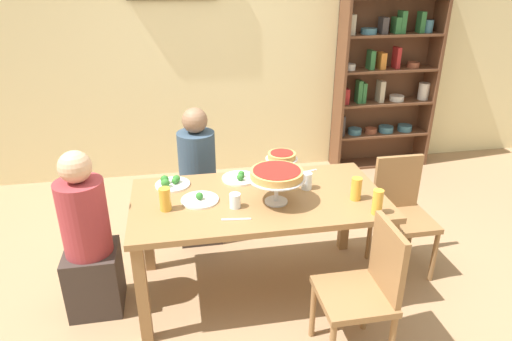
# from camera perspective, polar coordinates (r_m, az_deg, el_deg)

# --- Properties ---
(ground_plane) EXTENTS (12.00, 12.00, 0.00)m
(ground_plane) POSITION_cam_1_polar(r_m,az_deg,el_deg) (3.44, 0.31, -14.34)
(ground_plane) COLOR #9E7A56
(rear_partition) EXTENTS (8.00, 0.12, 2.80)m
(rear_partition) POSITION_cam_1_polar(r_m,az_deg,el_deg) (4.92, -4.59, 15.54)
(rear_partition) COLOR beige
(rear_partition) RESTS_ON ground_plane
(dining_table) EXTENTS (1.68, 0.87, 0.74)m
(dining_table) POSITION_cam_1_polar(r_m,az_deg,el_deg) (3.07, 0.34, -4.84)
(dining_table) COLOR olive
(dining_table) RESTS_ON ground_plane
(bookshelf) EXTENTS (1.10, 0.30, 2.21)m
(bookshelf) POSITION_cam_1_polar(r_m,az_deg,el_deg) (5.28, 16.07, 12.53)
(bookshelf) COLOR brown
(bookshelf) RESTS_ON ground_plane
(diner_far_left) EXTENTS (0.34, 0.34, 1.15)m
(diner_far_left) POSITION_cam_1_polar(r_m,az_deg,el_deg) (3.78, -7.22, -1.82)
(diner_far_left) COLOR #382D28
(diner_far_left) RESTS_ON ground_plane
(diner_head_west) EXTENTS (0.34, 0.34, 1.15)m
(diner_head_west) POSITION_cam_1_polar(r_m,az_deg,el_deg) (3.17, -20.20, -8.84)
(diner_head_west) COLOR #382D28
(diner_head_west) RESTS_ON ground_plane
(chair_head_east) EXTENTS (0.40, 0.40, 0.87)m
(chair_head_east) POSITION_cam_1_polar(r_m,az_deg,el_deg) (3.57, 17.70, -4.64)
(chair_head_east) COLOR olive
(chair_head_east) RESTS_ON ground_plane
(chair_near_right) EXTENTS (0.40, 0.40, 0.87)m
(chair_near_right) POSITION_cam_1_polar(r_m,az_deg,el_deg) (2.73, 13.63, -13.95)
(chair_near_right) COLOR olive
(chair_near_right) RESTS_ON ground_plane
(deep_dish_pizza_stand) EXTENTS (0.37, 0.37, 0.23)m
(deep_dish_pizza_stand) POSITION_cam_1_polar(r_m,az_deg,el_deg) (2.89, 2.60, -0.64)
(deep_dish_pizza_stand) COLOR silver
(deep_dish_pizza_stand) RESTS_ON dining_table
(personal_pizza_stand) EXTENTS (0.23, 0.23, 0.22)m
(personal_pizza_stand) POSITION_cam_1_polar(r_m,az_deg,el_deg) (3.19, 3.23, 1.36)
(personal_pizza_stand) COLOR silver
(personal_pizza_stand) RESTS_ON dining_table
(salad_plate_near_diner) EXTENTS (0.25, 0.25, 0.06)m
(salad_plate_near_diner) POSITION_cam_1_polar(r_m,az_deg,el_deg) (3.00, -7.06, -3.59)
(salad_plate_near_diner) COLOR white
(salad_plate_near_diner) RESTS_ON dining_table
(salad_plate_far_diner) EXTENTS (0.24, 0.24, 0.07)m
(salad_plate_far_diner) POSITION_cam_1_polar(r_m,az_deg,el_deg) (3.23, -10.59, -1.52)
(salad_plate_far_diner) COLOR white
(salad_plate_far_diner) RESTS_ON dining_table
(salad_plate_spare) EXTENTS (0.25, 0.25, 0.06)m
(salad_plate_spare) POSITION_cam_1_polar(r_m,az_deg,el_deg) (3.27, -2.05, -0.91)
(salad_plate_spare) COLOR white
(salad_plate_spare) RESTS_ON dining_table
(beer_glass_amber_tall) EXTENTS (0.07, 0.07, 0.15)m
(beer_glass_amber_tall) POSITION_cam_1_polar(r_m,az_deg,el_deg) (2.90, -11.32, -3.55)
(beer_glass_amber_tall) COLOR gold
(beer_glass_amber_tall) RESTS_ON dining_table
(beer_glass_amber_short) EXTENTS (0.07, 0.07, 0.16)m
(beer_glass_amber_short) POSITION_cam_1_polar(r_m,az_deg,el_deg) (2.90, 14.98, -3.83)
(beer_glass_amber_short) COLOR gold
(beer_glass_amber_short) RESTS_ON dining_table
(beer_glass_amber_spare) EXTENTS (0.07, 0.07, 0.15)m
(beer_glass_amber_spare) POSITION_cam_1_polar(r_m,az_deg,el_deg) (3.04, 12.44, -2.25)
(beer_glass_amber_spare) COLOR gold
(beer_glass_amber_spare) RESTS_ON dining_table
(water_glass_clear_near) EXTENTS (0.07, 0.07, 0.12)m
(water_glass_clear_near) POSITION_cam_1_polar(r_m,az_deg,el_deg) (3.14, 6.37, -1.30)
(water_glass_clear_near) COLOR white
(water_glass_clear_near) RESTS_ON dining_table
(water_glass_clear_far) EXTENTS (0.07, 0.07, 0.09)m
(water_glass_clear_far) POSITION_cam_1_polar(r_m,az_deg,el_deg) (2.89, -2.65, -3.80)
(water_glass_clear_far) COLOR white
(water_glass_clear_far) RESTS_ON dining_table
(cutlery_fork_near) EXTENTS (0.18, 0.04, 0.00)m
(cutlery_fork_near) POSITION_cam_1_polar(r_m,az_deg,el_deg) (2.78, -2.49, -6.12)
(cutlery_fork_near) COLOR silver
(cutlery_fork_near) RESTS_ON dining_table
(cutlery_knife_near) EXTENTS (0.18, 0.07, 0.00)m
(cutlery_knife_near) POSITION_cam_1_polar(r_m,az_deg,el_deg) (3.41, 6.33, -0.16)
(cutlery_knife_near) COLOR silver
(cutlery_knife_near) RESTS_ON dining_table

